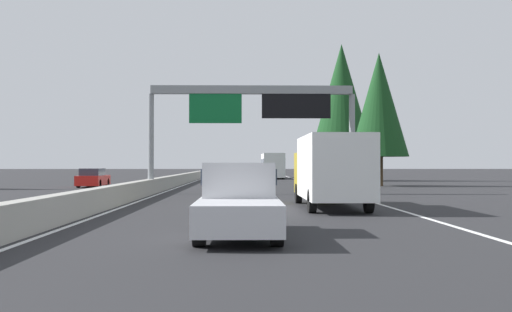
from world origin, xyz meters
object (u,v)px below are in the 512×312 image
(conifer_right_near, at_px, (379,105))
(oncoming_near, at_px, (93,178))
(pickup_mid_right, at_px, (239,200))
(bus_mid_center, at_px, (272,165))
(conifer_right_mid, at_px, (342,97))
(sign_gantry_overhead, at_px, (255,108))
(box_truck_far_left, at_px, (330,169))
(sedan_near_right, at_px, (245,169))
(sedan_distant_a, at_px, (244,170))

(conifer_right_near, bearing_deg, oncoming_near, 94.52)
(pickup_mid_right, distance_m, conifer_right_near, 37.42)
(bus_mid_center, bearing_deg, conifer_right_mid, -146.79)
(sign_gantry_overhead, distance_m, pickup_mid_right, 22.45)
(sign_gantry_overhead, bearing_deg, conifer_right_near, -38.58)
(pickup_mid_right, bearing_deg, bus_mid_center, -3.40)
(box_truck_far_left, bearing_deg, oncoming_near, 33.29)
(box_truck_far_left, distance_m, sedan_near_right, 104.69)
(conifer_right_mid, bearing_deg, box_truck_far_left, 170.43)
(bus_mid_center, relative_size, oncoming_near, 2.61)
(sedan_distant_a, xyz_separation_m, conifer_right_mid, (-42.42, -10.52, 8.35))
(sedan_near_right, distance_m, conifer_right_near, 80.17)
(sedan_distant_a, xyz_separation_m, oncoming_near, (-60.25, 11.98, 0.00))
(sedan_near_right, bearing_deg, sign_gantry_overhead, -179.71)
(sign_gantry_overhead, xyz_separation_m, box_truck_far_left, (-12.26, -2.94, -3.65))
(sedan_near_right, xyz_separation_m, conifer_right_mid, (-63.18, -10.40, 8.35))
(bus_mid_center, bearing_deg, box_truck_far_left, -179.96)
(pickup_mid_right, bearing_deg, conifer_right_near, -17.79)
(conifer_right_near, bearing_deg, box_truck_far_left, 163.42)
(pickup_mid_right, relative_size, sedan_distant_a, 1.27)
(bus_mid_center, distance_m, conifer_right_near, 28.25)
(oncoming_near, bearing_deg, box_truck_far_left, 33.29)
(sedan_near_right, bearing_deg, oncoming_near, 171.50)
(pickup_mid_right, relative_size, sedan_near_right, 1.27)
(box_truck_far_left, relative_size, bus_mid_center, 0.74)
(bus_mid_center, distance_m, oncoming_near, 32.51)
(sign_gantry_overhead, distance_m, oncoming_near, 17.55)
(box_truck_far_left, xyz_separation_m, conifer_right_mid, (41.45, -6.99, 7.42))
(conifer_right_mid, bearing_deg, sedan_near_right, 9.35)
(pickup_mid_right, bearing_deg, sedan_near_right, -0.16)
(sedan_distant_a, distance_m, conifer_right_mid, 44.49)
(bus_mid_center, height_order, sedan_near_right, bus_mid_center)
(sign_gantry_overhead, bearing_deg, box_truck_far_left, -166.51)
(sedan_near_right, bearing_deg, conifer_right_mid, -170.65)
(sedan_distant_a, height_order, conifer_right_near, conifer_right_near)
(pickup_mid_right, height_order, conifer_right_near, conifer_right_near)
(sedan_distant_a, bearing_deg, pickup_mid_right, 179.89)
(sedan_distant_a, bearing_deg, sedan_near_right, -0.34)
(oncoming_near, distance_m, conifer_right_near, 23.93)
(box_truck_far_left, height_order, sedan_near_right, box_truck_far_left)
(sedan_distant_a, bearing_deg, oncoming_near, 168.76)
(sign_gantry_overhead, distance_m, conifer_right_near, 16.93)
(oncoming_near, distance_m, conifer_right_mid, 29.90)
(oncoming_near, relative_size, conifer_right_near, 0.40)
(bus_mid_center, height_order, oncoming_near, bus_mid_center)
(pickup_mid_right, xyz_separation_m, box_truck_far_left, (9.75, -3.72, 0.70))
(bus_mid_center, distance_m, sedan_near_right, 52.57)
(box_truck_far_left, height_order, conifer_right_near, conifer_right_near)
(sedan_near_right, distance_m, oncoming_near, 81.91)
(sedan_distant_a, distance_m, conifer_right_near, 59.78)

